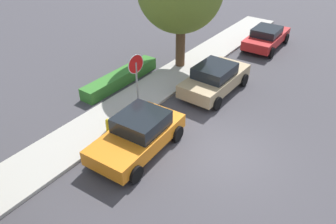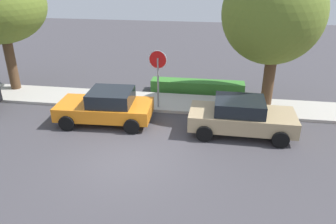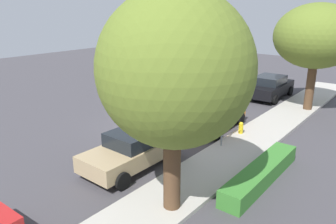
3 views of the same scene
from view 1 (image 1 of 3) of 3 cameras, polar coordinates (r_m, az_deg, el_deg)
The scene contains 8 objects.
ground_plane at distance 12.63m, azimuth 9.54°, elevation -7.18°, with size 60.00×60.00×0.00m, color #423F44.
sidewalk_curb at distance 14.95m, azimuth -7.95°, elevation 0.46°, with size 32.00×2.17×0.14m, color #B2ADA3.
stop_sign at distance 13.79m, azimuth -5.53°, elevation 6.62°, with size 0.82×0.12×2.80m.
parked_car_orange at distance 12.27m, azimuth -5.20°, elevation -3.81°, with size 4.04×2.24×1.45m.
parked_car_tan at distance 16.15m, azimuth 8.18°, elevation 5.84°, with size 4.15×2.07×1.45m.
parked_car_red at distance 22.17m, azimuth 16.78°, elevation 12.38°, with size 4.19×2.02×1.31m.
fire_hydrant at distance 13.47m, azimuth -10.32°, elevation -2.42°, with size 0.30×0.22×0.72m.
front_yard_hedge at distance 17.15m, azimuth -8.20°, elevation 5.94°, with size 4.89×0.81×0.62m.
Camera 1 is at (-8.89, -3.83, 8.12)m, focal length 35.00 mm.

